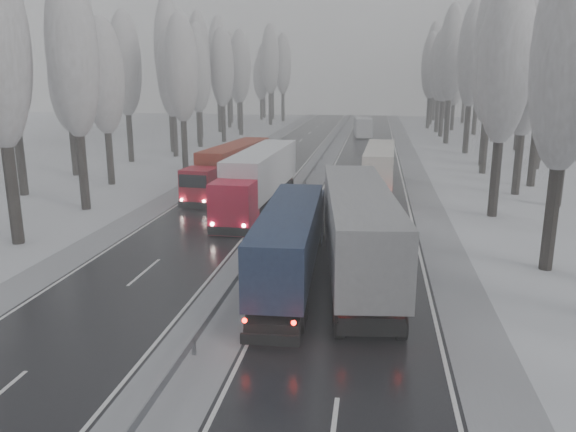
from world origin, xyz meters
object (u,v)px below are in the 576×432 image
(truck_cream_box, at_px, (380,164))
(box_truck_distant, at_px, (363,127))
(truck_blue_box, at_px, (292,235))
(truck_red_red, at_px, (231,165))
(truck_grey_tarp, at_px, (357,223))
(truck_red_white, at_px, (259,176))

(truck_cream_box, xyz_separation_m, box_truck_distant, (-2.58, 43.15, -0.63))
(truck_blue_box, bearing_deg, truck_red_red, 109.54)
(truck_grey_tarp, bearing_deg, box_truck_distant, 84.56)
(truck_blue_box, height_order, truck_red_white, truck_red_white)
(box_truck_distant, xyz_separation_m, truck_red_white, (-6.28, -52.54, 0.93))
(truck_grey_tarp, relative_size, truck_blue_box, 1.20)
(box_truck_distant, xyz_separation_m, truck_red_red, (-10.11, -45.92, 0.66))
(truck_cream_box, xyz_separation_m, truck_red_red, (-12.69, -2.77, 0.03))
(truck_blue_box, bearing_deg, truck_red_white, 105.41)
(truck_grey_tarp, height_order, truck_blue_box, truck_grey_tarp)
(truck_cream_box, bearing_deg, truck_blue_box, -98.36)
(truck_cream_box, xyz_separation_m, truck_red_white, (-8.86, -9.39, 0.30))
(truck_cream_box, distance_m, truck_red_white, 12.91)
(truck_cream_box, relative_size, box_truck_distant, 1.74)
(truck_grey_tarp, xyz_separation_m, box_truck_distant, (-1.36, 65.69, -1.07))
(truck_blue_box, height_order, box_truck_distant, truck_blue_box)
(truck_red_red, bearing_deg, truck_cream_box, 18.54)
(truck_blue_box, distance_m, truck_red_white, 15.04)
(truck_blue_box, bearing_deg, truck_grey_tarp, 18.51)
(truck_grey_tarp, height_order, truck_cream_box, truck_grey_tarp)
(truck_blue_box, height_order, truck_cream_box, truck_cream_box)
(box_truck_distant, bearing_deg, truck_blue_box, -97.30)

